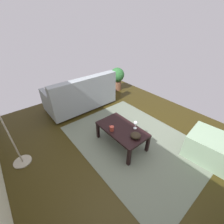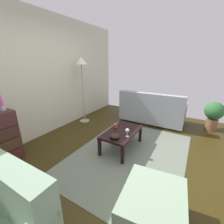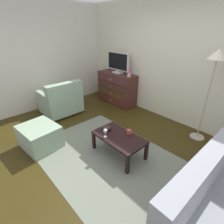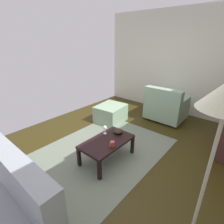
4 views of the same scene
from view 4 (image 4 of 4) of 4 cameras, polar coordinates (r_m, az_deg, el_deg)
ground_plane at (r=3.35m, az=1.48°, el=-12.96°), size 5.76×4.41×0.05m
wall_plain_left at (r=5.08m, az=21.51°, el=14.75°), size 0.12×4.41×2.69m
area_rug at (r=3.32m, az=-3.50°, el=-12.76°), size 2.60×1.90×0.01m
coffee_table at (r=2.94m, az=-1.66°, el=-10.25°), size 0.91×0.53×0.38m
wine_glass at (r=3.06m, az=-2.37°, el=-5.28°), size 0.07×0.07×0.16m
mug at (r=2.75m, az=0.08°, el=-10.60°), size 0.11×0.08×0.08m
bowl_decorative at (r=3.11m, az=2.03°, el=-6.39°), size 0.17×0.17×0.08m
armchair at (r=4.57m, az=17.36°, el=1.60°), size 0.80×0.91×0.88m
ottoman at (r=4.32m, az=-0.43°, el=-0.51°), size 0.76×0.67×0.43m
standing_lamp at (r=1.16m, az=32.77°, el=-2.58°), size 0.32×0.32×1.77m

